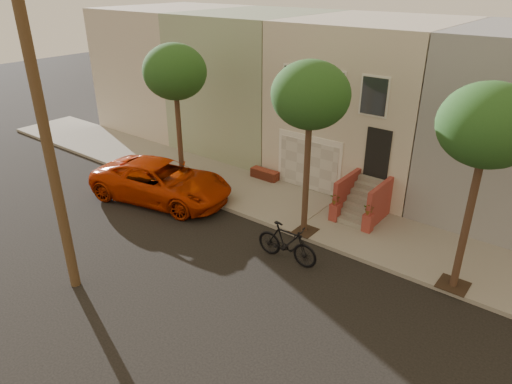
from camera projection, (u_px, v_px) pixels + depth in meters
The scene contains 9 objects.
ground at pixel (214, 272), 15.23m from camera, with size 90.00×90.00×0.00m, color black.
sidewalk at pixel (302, 211), 19.02m from camera, with size 40.00×3.70×0.15m, color gray.
house_row at pixel (373, 98), 21.65m from camera, with size 33.10×11.70×7.00m.
tree_left at pixel (175, 73), 18.82m from camera, with size 2.70×2.57×6.30m.
tree_mid at pixel (310, 96), 15.21m from camera, with size 2.70×2.57×6.30m.
tree_right at pixel (488, 127), 12.15m from camera, with size 2.70×2.57×6.30m.
utility_pole at pixel (472, 275), 6.29m from camera, with size 23.60×1.22×10.00m.
pickup_truck at pixel (162, 181), 19.79m from camera, with size 2.84×6.15×1.71m, color #B32900.
motorcycle at pixel (287, 243), 15.55m from camera, with size 0.65×2.30×1.38m, color black.
Camera 1 is at (8.87, -9.12, 8.90)m, focal length 32.35 mm.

